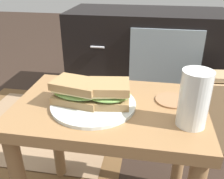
# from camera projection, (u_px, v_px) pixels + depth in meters

# --- Properties ---
(side_table) EXTENTS (0.56, 0.36, 0.46)m
(side_table) POSITION_uv_depth(u_px,v_px,m) (110.00, 130.00, 0.77)
(side_table) COLOR olive
(side_table) RESTS_ON ground
(tv_cabinet) EXTENTS (0.96, 0.46, 0.58)m
(tv_cabinet) POSITION_uv_depth(u_px,v_px,m) (145.00, 56.00, 1.63)
(tv_cabinet) COLOR black
(tv_cabinet) RESTS_ON ground
(area_rug) EXTENTS (0.97, 0.82, 0.01)m
(area_rug) POSITION_uv_depth(u_px,v_px,m) (42.00, 126.00, 1.41)
(area_rug) COLOR brown
(area_rug) RESTS_ON ground
(plate) EXTENTS (0.25, 0.25, 0.01)m
(plate) POSITION_uv_depth(u_px,v_px,m) (93.00, 104.00, 0.72)
(plate) COLOR silver
(plate) RESTS_ON side_table
(sandwich_front) EXTENTS (0.16, 0.11, 0.07)m
(sandwich_front) POSITION_uv_depth(u_px,v_px,m) (77.00, 92.00, 0.71)
(sandwich_front) COLOR #9E7A4C
(sandwich_front) RESTS_ON plate
(sandwich_back) EXTENTS (0.13, 0.11, 0.07)m
(sandwich_back) POSITION_uv_depth(u_px,v_px,m) (109.00, 94.00, 0.70)
(sandwich_back) COLOR #9E7A4C
(sandwich_back) RESTS_ON plate
(beer_glass) EXTENTS (0.08, 0.08, 0.15)m
(beer_glass) POSITION_uv_depth(u_px,v_px,m) (194.00, 100.00, 0.61)
(beer_glass) COLOR silver
(beer_glass) RESTS_ON side_table
(coaster) EXTENTS (0.10, 0.10, 0.01)m
(coaster) POSITION_uv_depth(u_px,v_px,m) (172.00, 100.00, 0.75)
(coaster) COLOR #996B47
(coaster) RESTS_ON side_table
(paper_bag) EXTENTS (0.20, 0.18, 0.40)m
(paper_bag) POSITION_uv_depth(u_px,v_px,m) (211.00, 111.00, 1.20)
(paper_bag) COLOR tan
(paper_bag) RESTS_ON ground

